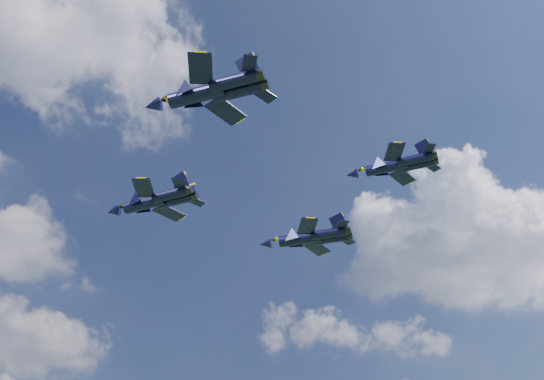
{
  "coord_description": "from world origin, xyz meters",
  "views": [
    {
      "loc": [
        -31.77,
        -61.4,
        7.87
      ],
      "look_at": [
        6.4,
        3.89,
        60.6
      ],
      "focal_mm": 40.0,
      "sensor_mm": 36.0,
      "label": 1
    }
  ],
  "objects": [
    {
      "name": "jet_lead",
      "position": [
        -8.85,
        19.2,
        61.72
      ],
      "size": [
        13.66,
        16.08,
        4.09
      ],
      "rotation": [
        0.0,
        0.0,
        0.65
      ],
      "color": "black"
    },
    {
      "name": "jet_slot",
      "position": [
        18.41,
        -8.08,
        61.66
      ],
      "size": [
        11.79,
        13.09,
        3.4
      ],
      "rotation": [
        0.0,
        0.0,
        0.7
      ],
      "color": "black"
    },
    {
      "name": "jet_right",
      "position": [
        18.75,
        16.28,
        61.82
      ],
      "size": [
        15.22,
        15.42,
        4.17
      ],
      "rotation": [
        0.0,
        0.0,
        0.77
      ],
      "color": "black"
    },
    {
      "name": "jet_left",
      "position": [
        -11.92,
        -7.47,
        62.1
      ],
      "size": [
        14.92,
        16.22,
        4.25
      ],
      "rotation": [
        0.0,
        0.0,
        0.71
      ],
      "color": "black"
    }
  ]
}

